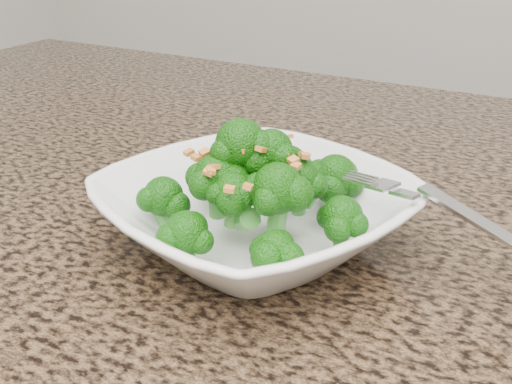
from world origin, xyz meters
The scene contains 5 objects.
granite_counter centered at (0.00, 0.30, 0.89)m, with size 1.64×1.04×0.03m, color brown.
bowl centered at (0.00, 0.25, 0.93)m, with size 0.24×0.24×0.06m, color white.
broccoli_pile centered at (0.00, 0.25, 0.99)m, with size 0.21×0.21×0.07m, color #155C0A, non-canonical shape.
garlic_topping centered at (0.00, 0.25, 1.03)m, with size 0.13×0.13×0.01m, color orange, non-canonical shape.
fork centered at (0.12, 0.27, 0.97)m, with size 0.18×0.03×0.01m, color silver, non-canonical shape.
Camera 1 is at (0.23, -0.16, 1.16)m, focal length 45.00 mm.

